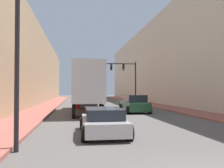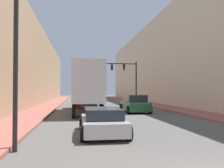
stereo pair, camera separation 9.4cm
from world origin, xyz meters
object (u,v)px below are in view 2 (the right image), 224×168
semi_truck (86,87)px  traffic_signal_gantry (123,74)px  street_lamp (16,23)px  suv_car (135,104)px  sedan_car (102,122)px

semi_truck → traffic_signal_gantry: (5.81, 12.54, 2.15)m
semi_truck → street_lamp: 15.07m
suv_car → street_lamp: 16.23m
semi_truck → sedan_car: size_ratio=2.86×
semi_truck → sedan_car: semi_truck is taller
sedan_car → street_lamp: 5.70m
traffic_signal_gantry → street_lamp: 28.56m
semi_truck → sedan_car: (0.36, -11.80, -1.75)m
suv_car → traffic_signal_gantry: size_ratio=0.65×
suv_car → sedan_car: bearing=-110.4°
semi_truck → sedan_car: 11.93m
semi_truck → street_lamp: bearing=-101.1°
semi_truck → street_lamp: street_lamp is taller
sedan_car → traffic_signal_gantry: size_ratio=0.61×
sedan_car → traffic_signal_gantry: bearing=77.4°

